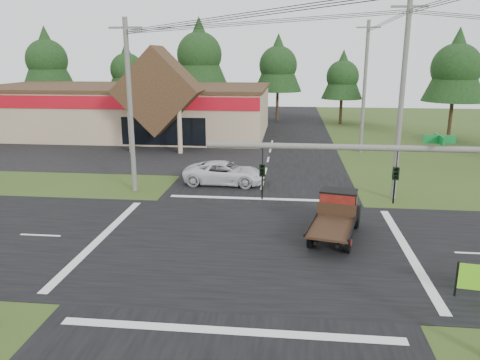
# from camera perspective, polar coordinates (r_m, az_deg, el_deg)

# --- Properties ---
(ground) EXTENTS (120.00, 120.00, 0.00)m
(ground) POSITION_cam_1_polar(r_m,az_deg,el_deg) (21.48, 1.10, -7.85)
(ground) COLOR #354619
(ground) RESTS_ON ground
(road_ns) EXTENTS (12.00, 120.00, 0.02)m
(road_ns) POSITION_cam_1_polar(r_m,az_deg,el_deg) (21.48, 1.10, -7.83)
(road_ns) COLOR black
(road_ns) RESTS_ON ground
(road_ew) EXTENTS (120.00, 12.00, 0.02)m
(road_ew) POSITION_cam_1_polar(r_m,az_deg,el_deg) (21.48, 1.10, -7.83)
(road_ew) COLOR black
(road_ew) RESTS_ON ground
(parking_apron) EXTENTS (28.00, 14.00, 0.02)m
(parking_apron) POSITION_cam_1_polar(r_m,az_deg,el_deg) (42.61, -15.67, 3.13)
(parking_apron) COLOR black
(parking_apron) RESTS_ON ground
(cvs_building) EXTENTS (30.40, 18.20, 9.19)m
(cvs_building) POSITION_cam_1_polar(r_m,az_deg,el_deg) (52.58, -13.41, 8.47)
(cvs_building) COLOR tan
(cvs_building) RESTS_ON ground
(traffic_signal_mast) EXTENTS (8.12, 0.24, 7.00)m
(traffic_signal_mast) POSITION_cam_1_polar(r_m,az_deg,el_deg) (13.48, 23.63, -3.14)
(traffic_signal_mast) COLOR #595651
(traffic_signal_mast) RESTS_ON ground
(utility_pole_nw) EXTENTS (2.00, 0.30, 10.50)m
(utility_pole_nw) POSITION_cam_1_polar(r_m,az_deg,el_deg) (29.53, -13.27, 8.84)
(utility_pole_nw) COLOR #595651
(utility_pole_nw) RESTS_ON ground
(utility_pole_ne) EXTENTS (2.00, 0.30, 11.50)m
(utility_pole_ne) POSITION_cam_1_polar(r_m,az_deg,el_deg) (28.54, 19.09, 9.24)
(utility_pole_ne) COLOR #595651
(utility_pole_ne) RESTS_ON ground
(utility_pole_n) EXTENTS (2.00, 0.30, 11.20)m
(utility_pole_n) POSITION_cam_1_polar(r_m,az_deg,el_deg) (42.29, 14.94, 10.93)
(utility_pole_n) COLOR #595651
(utility_pole_n) RESTS_ON ground
(tree_row_a) EXTENTS (6.72, 6.72, 12.12)m
(tree_row_a) POSITION_cam_1_polar(r_m,az_deg,el_deg) (67.63, -22.51, 13.60)
(tree_row_a) COLOR #332316
(tree_row_a) RESTS_ON ground
(tree_row_b) EXTENTS (5.60, 5.60, 10.10)m
(tree_row_b) POSITION_cam_1_polar(r_m,az_deg,el_deg) (65.46, -13.62, 13.10)
(tree_row_b) COLOR #332316
(tree_row_b) RESTS_ON ground
(tree_row_c) EXTENTS (7.28, 7.28, 13.13)m
(tree_row_c) POSITION_cam_1_polar(r_m,az_deg,el_deg) (61.85, -4.97, 15.24)
(tree_row_c) COLOR #332316
(tree_row_c) RESTS_ON ground
(tree_row_d) EXTENTS (6.16, 6.16, 11.11)m
(tree_row_d) POSITION_cam_1_polar(r_m,az_deg,el_deg) (61.77, 4.67, 14.00)
(tree_row_d) COLOR #332316
(tree_row_d) RESTS_ON ground
(tree_row_e) EXTENTS (5.04, 5.04, 9.09)m
(tree_row_e) POSITION_cam_1_polar(r_m,az_deg,el_deg) (60.11, 12.41, 12.40)
(tree_row_e) COLOR #332316
(tree_row_e) RESTS_ON ground
(tree_side_ne) EXTENTS (6.16, 6.16, 11.11)m
(tree_side_ne) POSITION_cam_1_polar(r_m,az_deg,el_deg) (52.35, 24.88, 12.55)
(tree_side_ne) COLOR #332316
(tree_side_ne) RESTS_ON ground
(antique_flatbed_truck) EXTENTS (3.02, 5.35, 2.11)m
(antique_flatbed_truck) POSITION_cam_1_polar(r_m,az_deg,el_deg) (22.27, 11.49, -4.42)
(antique_flatbed_truck) COLOR #590F0C
(antique_flatbed_truck) RESTS_ON ground
(white_pickup) EXTENTS (5.48, 2.66, 1.50)m
(white_pickup) POSITION_cam_1_polar(r_m,az_deg,el_deg) (31.18, -1.90, 0.87)
(white_pickup) COLOR silver
(white_pickup) RESTS_ON ground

